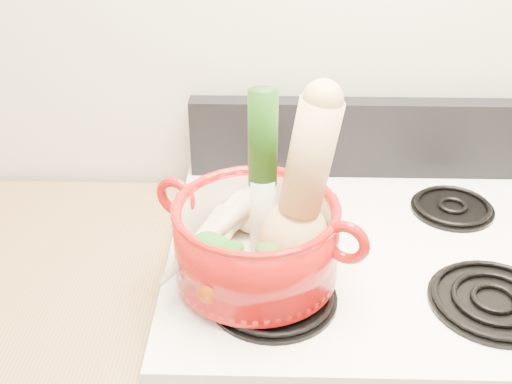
{
  "coord_description": "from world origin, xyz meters",
  "views": [
    {
      "loc": [
        -0.2,
        0.38,
        1.68
      ],
      "look_at": [
        -0.22,
        1.27,
        1.15
      ],
      "focal_mm": 45.0,
      "sensor_mm": 36.0,
      "label": 1
    }
  ],
  "objects": [
    {
      "name": "wall_back",
      "position": [
        0.0,
        1.75,
        1.3
      ],
      "size": [
        3.5,
        0.02,
        2.6
      ],
      "primitive_type": "cube",
      "color": "beige",
      "rests_on": "floor"
    },
    {
      "name": "cooktop",
      "position": [
        0.0,
        1.4,
        0.93
      ],
      "size": [
        0.78,
        0.67,
        0.03
      ],
      "primitive_type": "cube",
      "color": "white",
      "rests_on": "stove_body"
    },
    {
      "name": "control_backsplash",
      "position": [
        0.0,
        1.7,
        1.04
      ],
      "size": [
        0.76,
        0.05,
        0.18
      ],
      "primitive_type": "cube",
      "color": "black",
      "rests_on": "cooktop"
    },
    {
      "name": "burner_front_left",
      "position": [
        -0.19,
        1.24,
        0.96
      ],
      "size": [
        0.22,
        0.22,
        0.02
      ],
      "primitive_type": "cylinder",
      "color": "black",
      "rests_on": "cooktop"
    },
    {
      "name": "burner_front_right",
      "position": [
        0.19,
        1.24,
        0.96
      ],
      "size": [
        0.22,
        0.22,
        0.02
      ],
      "primitive_type": "cylinder",
      "color": "black",
      "rests_on": "cooktop"
    },
    {
      "name": "burner_back_left",
      "position": [
        -0.19,
        1.54,
        0.96
      ],
      "size": [
        0.17,
        0.17,
        0.02
      ],
      "primitive_type": "cylinder",
      "color": "black",
      "rests_on": "cooktop"
    },
    {
      "name": "burner_back_right",
      "position": [
        0.19,
        1.54,
        0.96
      ],
      "size": [
        0.17,
        0.17,
        0.02
      ],
      "primitive_type": "cylinder",
      "color": "black",
      "rests_on": "cooktop"
    },
    {
      "name": "dutch_oven",
      "position": [
        -0.22,
        1.29,
        1.04
      ],
      "size": [
        0.38,
        0.38,
        0.14
      ],
      "primitive_type": "cylinder",
      "rotation": [
        0.0,
        0.0,
        -0.43
      ],
      "color": "#9C0D0A",
      "rests_on": "burner_front_left"
    },
    {
      "name": "pot_handle_left",
      "position": [
        -0.37,
        1.36,
        1.09
      ],
      "size": [
        0.08,
        0.05,
        0.08
      ],
      "primitive_type": "torus",
      "rotation": [
        1.57,
        0.0,
        -0.43
      ],
      "color": "#9C0D0A",
      "rests_on": "dutch_oven"
    },
    {
      "name": "pot_handle_right",
      "position": [
        -0.07,
        1.22,
        1.09
      ],
      "size": [
        0.08,
        0.05,
        0.08
      ],
      "primitive_type": "torus",
      "rotation": [
        1.57,
        0.0,
        -0.43
      ],
      "color": "#9C0D0A",
      "rests_on": "dutch_oven"
    },
    {
      "name": "squash",
      "position": [
        -0.14,
        1.3,
        1.15
      ],
      "size": [
        0.18,
        0.13,
        0.32
      ],
      "primitive_type": null,
      "rotation": [
        0.0,
        0.15,
        0.04
      ],
      "color": "#E4B975",
      "rests_on": "dutch_oven"
    },
    {
      "name": "leek",
      "position": [
        -0.21,
        1.33,
        1.16
      ],
      "size": [
        0.05,
        0.06,
        0.32
      ],
      "primitive_type": "cylinder",
      "rotation": [
        0.02,
        0.0,
        0.03
      ],
      "color": "silver",
      "rests_on": "dutch_oven"
    },
    {
      "name": "ginger",
      "position": [
        -0.22,
        1.38,
        1.02
      ],
      "size": [
        0.09,
        0.07,
        0.04
      ],
      "primitive_type": "ellipsoid",
      "rotation": [
        0.0,
        0.0,
        0.22
      ],
      "color": "tan",
      "rests_on": "dutch_oven"
    },
    {
      "name": "parsnip_0",
      "position": [
        -0.29,
        1.3,
        1.02
      ],
      "size": [
        0.05,
        0.2,
        0.05
      ],
      "primitive_type": "cone",
      "rotation": [
        1.66,
        0.0,
        -0.04
      ],
      "color": "#F0E0C3",
      "rests_on": "dutch_oven"
    },
    {
      "name": "parsnip_1",
      "position": [
        -0.3,
        1.3,
        1.03
      ],
      "size": [
        0.13,
        0.19,
        0.06
      ],
      "primitive_type": "cone",
      "rotation": [
        1.66,
        0.0,
        -0.52
      ],
      "color": "beige",
      "rests_on": "dutch_oven"
    },
    {
      "name": "parsnip_2",
      "position": [
        -0.27,
        1.33,
        1.03
      ],
      "size": [
        0.07,
        0.18,
        0.05
      ],
      "primitive_type": "cone",
      "rotation": [
        1.66,
        0.0,
        -0.16
      ],
      "color": "beige",
      "rests_on": "dutch_oven"
    },
    {
      "name": "parsnip_3",
      "position": [
        -0.33,
        1.28,
        1.04
      ],
      "size": [
        0.14,
        0.2,
        0.06
      ],
      "primitive_type": "cone",
      "rotation": [
        1.66,
        0.0,
        -0.51
      ],
      "color": "beige",
      "rests_on": "dutch_oven"
    },
    {
      "name": "parsnip_4",
      "position": [
        -0.29,
        1.36,
        1.05
      ],
      "size": [
        0.15,
        0.19,
        0.06
      ],
      "primitive_type": "cone",
      "rotation": [
        1.66,
        0.0,
        -0.6
      ],
      "color": "#F0E1C3",
      "rests_on": "dutch_oven"
    },
    {
      "name": "parsnip_5",
      "position": [
        -0.28,
        1.32,
        1.05
      ],
      "size": [
        0.16,
        0.21,
        0.06
      ],
      "primitive_type": "cone",
      "rotation": [
        1.66,
        0.0,
        -0.58
      ],
      "color": "beige",
      "rests_on": "dutch_oven"
    },
    {
      "name": "carrot_0",
      "position": [
        -0.26,
        1.24,
        1.02
      ],
      "size": [
        0.03,
        0.15,
        0.04
      ],
      "primitive_type": "cone",
      "rotation": [
        1.66,
        0.0,
        0.03
      ],
      "color": "orange",
      "rests_on": "dutch_oven"
    },
    {
      "name": "carrot_1",
      "position": [
        -0.29,
        1.24,
        1.02
      ],
      "size": [
        0.04,
        0.16,
        0.05
      ],
      "primitive_type": "cone",
      "rotation": [
        1.66,
        0.0,
        -0.05
      ],
      "color": "#C83C0A",
      "rests_on": "dutch_oven"
    },
    {
      "name": "carrot_2",
      "position": [
        -0.2,
        1.24,
        1.03
      ],
      "size": [
        0.04,
        0.16,
        0.04
      ],
      "primitive_type": "cone",
      "rotation": [
        1.66,
        0.0,
        0.06
      ],
      "color": "red",
      "rests_on": "dutch_oven"
    },
    {
      "name": "carrot_3",
      "position": [
        -0.24,
        1.22,
        1.03
      ],
      "size": [
        0.15,
        0.11,
        0.04
      ],
      "primitive_type": "cone",
      "rotation": [
        1.66,
        0.0,
        -1.02
      ],
      "color": "#C44B09",
      "rests_on": "dutch_oven"
    }
  ]
}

